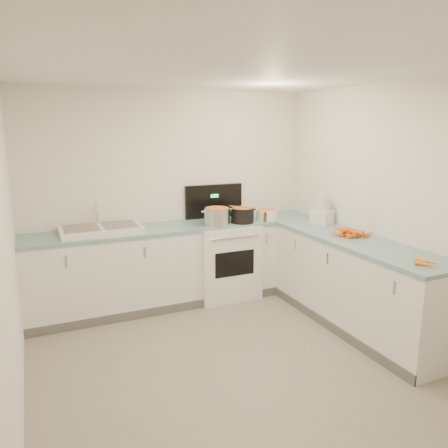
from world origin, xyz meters
name	(u,v)px	position (x,y,z in m)	size (l,w,h in m)	color
floor	(244,369)	(0.00, 0.00, 0.00)	(3.50, 4.00, 0.00)	gray
ceiling	(247,67)	(0.00, 0.00, 2.50)	(3.50, 4.00, 0.00)	white
wall_back	(171,196)	(0.00, 2.00, 1.25)	(3.50, 2.50, 0.00)	white
wall_left	(5,255)	(-1.75, 0.00, 1.25)	(4.00, 2.50, 0.00)	white
wall_right	(407,213)	(1.75, 0.00, 1.25)	(4.00, 2.50, 0.00)	white
counter_back	(181,264)	(0.00, 1.70, 0.47)	(3.50, 0.62, 0.94)	white
counter_right	(356,284)	(1.45, 0.30, 0.47)	(0.62, 2.20, 0.94)	white
stove	(223,258)	(0.55, 1.69, 0.47)	(0.76, 0.65, 1.36)	white
sink	(101,229)	(-0.90, 1.70, 0.98)	(0.86, 0.52, 0.31)	white
steel_pot	(217,217)	(0.41, 1.54, 1.03)	(0.30, 0.30, 0.22)	silver
black_pot	(242,216)	(0.74, 1.54, 1.02)	(0.28, 0.28, 0.20)	black
wooden_spoon	(242,207)	(0.74, 1.54, 1.13)	(0.01, 0.01, 0.34)	#AD7A47
mixing_bowl	(267,215)	(1.10, 1.58, 1.00)	(0.27, 0.27, 0.12)	white
extract_bottle	(265,218)	(1.01, 1.47, 0.99)	(0.04, 0.04, 0.10)	#593319
spice_jar	(263,217)	(1.02, 1.54, 0.99)	(0.05, 0.05, 0.09)	#E5B266
food_processor	(322,211)	(1.58, 1.10, 1.10)	(0.24, 0.27, 0.37)	white
carrot_pile	(351,232)	(1.50, 0.48, 0.98)	(0.50, 0.37, 0.09)	orange
peeled_carrots	(425,262)	(1.40, -0.56, 0.96)	(0.17, 0.29, 0.04)	orange
peelings	(82,228)	(-1.10, 1.65, 1.02)	(0.21, 0.29, 0.01)	tan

